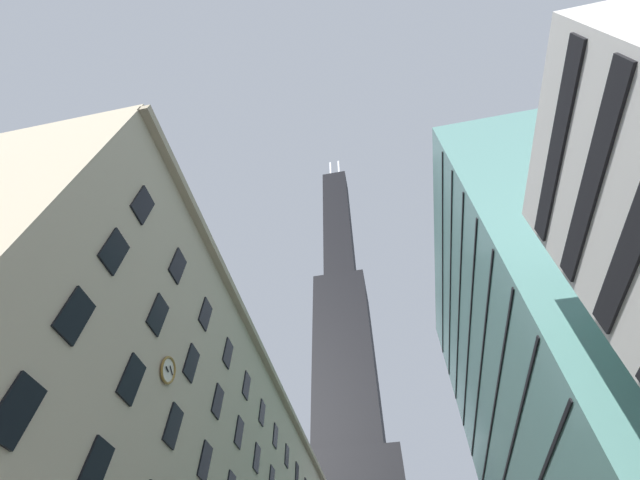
{
  "coord_description": "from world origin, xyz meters",
  "views": [
    {
      "loc": [
        1.89,
        -12.98,
        1.25
      ],
      "look_at": [
        -3.43,
        14.24,
        35.31
      ],
      "focal_mm": 22.35,
      "sensor_mm": 36.0,
      "label": 1
    }
  ],
  "objects": [
    {
      "name": "dark_skyscraper",
      "position": [
        -10.8,
        93.85,
        60.44
      ],
      "size": [
        25.5,
        25.5,
        202.15
      ],
      "color": "black",
      "rests_on": "ground"
    },
    {
      "name": "glass_office_midrise",
      "position": [
        20.18,
        26.78,
        22.59
      ],
      "size": [
        18.47,
        37.32,
        45.17
      ],
      "color": "slate",
      "rests_on": "ground"
    }
  ]
}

